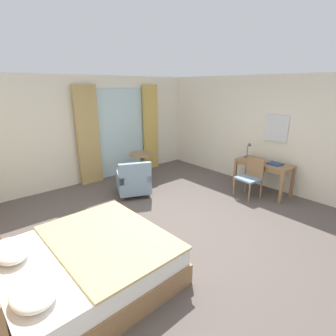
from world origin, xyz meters
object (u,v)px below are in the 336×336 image
(desk_chair, at_px, (251,176))
(closed_book, at_px, (275,164))
(desk_lamp, at_px, (249,147))
(armchair_by_window, at_px, (133,181))
(bed, at_px, (82,266))
(round_cafe_table, at_px, (142,160))
(writing_desk, at_px, (264,166))

(desk_chair, distance_m, closed_book, 0.58)
(desk_lamp, distance_m, armchair_by_window, 2.83)
(bed, distance_m, desk_chair, 3.98)
(round_cafe_table, bearing_deg, desk_lamp, -52.68)
(bed, relative_size, closed_book, 7.03)
(desk_lamp, distance_m, round_cafe_table, 2.71)
(desk_chair, height_order, round_cafe_table, desk_chair)
(desk_chair, distance_m, desk_lamp, 0.80)
(armchair_by_window, bearing_deg, closed_book, -40.81)
(bed, relative_size, writing_desk, 1.63)
(bed, height_order, desk_chair, bed)
(closed_book, height_order, armchair_by_window, armchair_by_window)
(writing_desk, bearing_deg, armchair_by_window, 142.66)
(writing_desk, xyz_separation_m, closed_book, (0.01, -0.24, 0.11))
(round_cafe_table, bearing_deg, bed, -136.18)
(writing_desk, xyz_separation_m, desk_lamp, (0.05, 0.46, 0.35))
(closed_book, bearing_deg, armchair_by_window, 143.95)
(round_cafe_table, bearing_deg, desk_chair, -65.85)
(bed, xyz_separation_m, closed_book, (4.41, -0.11, 0.46))
(armchair_by_window, bearing_deg, desk_lamp, -29.03)
(writing_desk, distance_m, desk_chair, 0.45)
(armchair_by_window, xyz_separation_m, round_cafe_table, (0.79, 0.79, 0.18))
(bed, relative_size, round_cafe_table, 2.96)
(round_cafe_table, bearing_deg, armchair_by_window, -135.31)
(desk_chair, bearing_deg, writing_desk, -6.47)
(desk_lamp, height_order, round_cafe_table, desk_lamp)
(closed_book, bearing_deg, bed, -176.66)
(desk_lamp, xyz_separation_m, armchair_by_window, (-2.41, 1.34, -0.65))
(closed_book, bearing_deg, writing_desk, 96.66)
(desk_lamp, xyz_separation_m, closed_book, (-0.04, -0.71, -0.24))
(desk_chair, bearing_deg, bed, -177.35)
(desk_lamp, distance_m, closed_book, 0.75)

